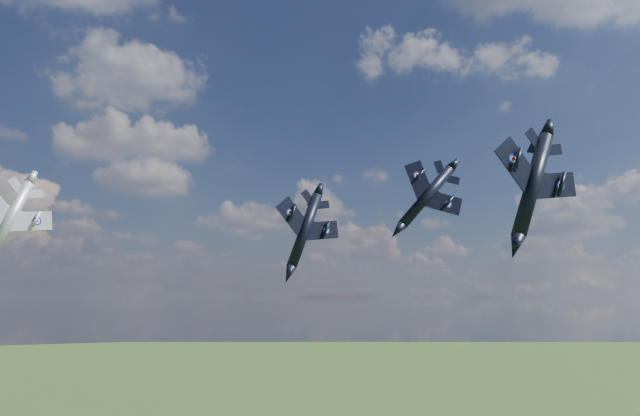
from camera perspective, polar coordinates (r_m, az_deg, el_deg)
name	(u,v)px	position (r m, az deg, el deg)	size (l,w,h in m)	color
jet_lead_navy	(305,230)	(79.91, -1.40, -2.03)	(9.99, 13.93, 2.88)	black
jet_right_navy	(533,184)	(68.62, 18.88, 2.05)	(11.50, 16.03, 3.32)	black
jet_high_navy	(427,197)	(97.29, 9.72, 1.04)	(11.81, 16.47, 3.41)	black
jet_left_silver	(9,220)	(82.08, -26.54, -0.98)	(9.83, 13.71, 2.84)	#A2A3AD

